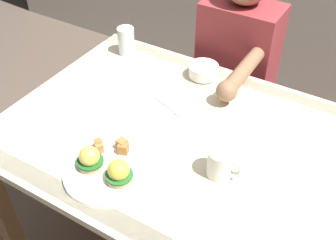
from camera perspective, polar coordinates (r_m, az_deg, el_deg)
dining_table at (r=1.49m, az=1.18°, el=-4.75°), size 1.20×0.90×0.74m
eggs_benedict_plate at (r=1.28m, az=-8.56°, el=-6.57°), size 0.27×0.27×0.09m
fruit_bowl at (r=1.67m, az=4.96°, el=6.84°), size 0.12×0.12×0.05m
coffee_mug at (r=1.25m, az=7.35°, el=-5.88°), size 0.11×0.08×0.09m
fork at (r=1.51m, az=0.32°, el=1.73°), size 0.15×0.06×0.00m
water_glass_near at (r=1.81m, az=-5.81°, el=10.61°), size 0.07×0.07×0.12m
diner_person at (r=1.92m, az=9.23°, el=7.12°), size 0.34×0.54×1.14m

